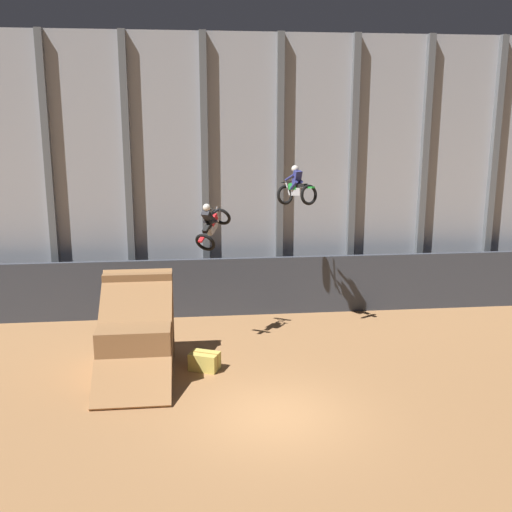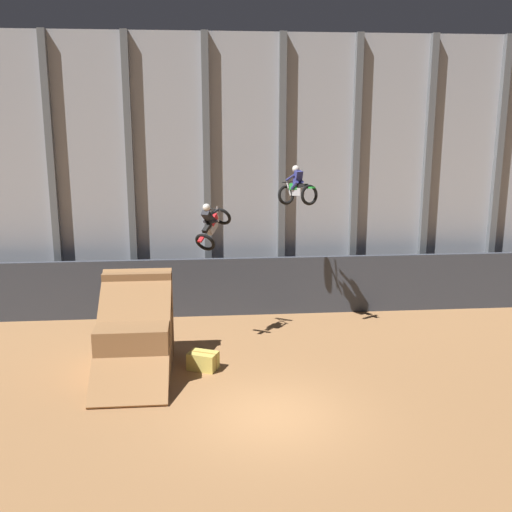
{
  "view_description": "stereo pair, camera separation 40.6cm",
  "coord_description": "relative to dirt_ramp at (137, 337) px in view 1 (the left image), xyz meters",
  "views": [
    {
      "loc": [
        -2.09,
        -14.59,
        7.81
      ],
      "look_at": [
        0.11,
        5.65,
        3.11
      ],
      "focal_mm": 42.0,
      "sensor_mm": 36.0,
      "label": 1
    },
    {
      "loc": [
        -1.69,
        -14.63,
        7.81
      ],
      "look_at": [
        0.11,
        5.65,
        3.11
      ],
      "focal_mm": 42.0,
      "sensor_mm": 36.0,
      "label": 2
    }
  ],
  "objects": [
    {
      "name": "rider_bike_left_air",
      "position": [
        2.48,
        2.21,
        3.18
      ],
      "size": [
        1.47,
        1.81,
        1.7
      ],
      "rotation": [
        0.53,
        0.0,
        -0.53
      ],
      "color": "black"
    },
    {
      "name": "lower_barrier",
      "position": [
        3.9,
        5.0,
        0.12
      ],
      "size": [
        31.36,
        0.2,
        2.36
      ],
      "color": "#383D47",
      "rests_on": "ground_plane"
    },
    {
      "name": "hay_bale_trackside",
      "position": [
        2.1,
        -0.34,
        -0.78
      ],
      "size": [
        1.07,
        0.92,
        0.57
      ],
      "rotation": [
        0.0,
        0.0,
        2.72
      ],
      "color": "#CCB751",
      "rests_on": "ground_plane"
    },
    {
      "name": "ground_plane",
      "position": [
        3.9,
        -3.58,
        -1.06
      ],
      "size": [
        60.0,
        60.0,
        0.0
      ],
      "primitive_type": "plane",
      "color": "#996B42"
    },
    {
      "name": "arena_back_wall",
      "position": [
        3.9,
        6.24,
        4.49
      ],
      "size": [
        32.0,
        0.4,
        11.09
      ],
      "color": "#A3A8B2",
      "rests_on": "ground_plane"
    },
    {
      "name": "dirt_ramp",
      "position": [
        0.0,
        0.0,
        0.0
      ],
      "size": [
        2.24,
        4.17,
        3.05
      ],
      "color": "olive",
      "rests_on": "ground_plane"
    },
    {
      "name": "rider_bike_right_air",
      "position": [
        5.61,
        3.22,
        4.26
      ],
      "size": [
        1.38,
        1.74,
        1.52
      ],
      "rotation": [
        -0.1,
        0.0,
        0.49
      ],
      "color": "black"
    }
  ]
}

